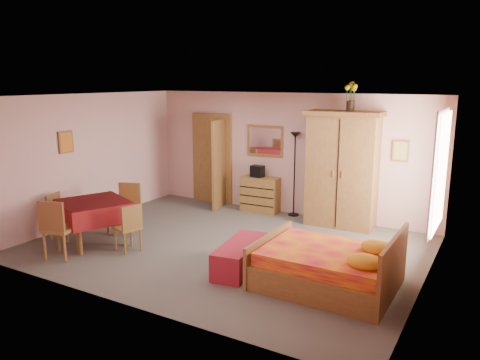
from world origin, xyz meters
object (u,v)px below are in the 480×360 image
Objects in this scene: chest_of_drawers at (260,194)px; chair_east at (127,227)px; wall_mirror at (265,141)px; wardrobe at (342,169)px; chair_north at (127,209)px; stereo at (257,171)px; chair_south at (60,228)px; floor_lamp at (294,174)px; bed at (327,256)px; sunflower_vase at (351,96)px; bench at (240,256)px; chair_west at (62,216)px; dining_table at (95,222)px.

chair_east is (-0.84, -3.28, 0.03)m from chest_of_drawers.
wardrobe reaches higher than wall_mirror.
chest_of_drawers is 3.39m from chair_east.
chair_east is (0.66, -0.69, -0.06)m from chair_north.
stereo is at bearing 175.76° from wardrobe.
chest_of_drawers is 0.94× the size of wall_mirror.
chair_north is at bearing 71.34° from chair_south.
floor_lamp reaches higher than chest_of_drawers.
wall_mirror reaches higher than bed.
bed is 4.09m from chair_north.
chair_south is 1.21× the size of chair_east.
chair_south is at bearing -131.40° from sunflower_vase.
chair_west is (-3.56, -0.37, 0.20)m from bench.
sunflower_vase reaches higher than chair_east.
bench is 3.59m from chair_west.
chair_south is 1.06× the size of chair_north.
chair_north is at bearing -143.84° from sunflower_vase.
bed is 4.30m from chair_south.
bench is at bearing 4.22° from chair_south.
wardrobe is 5.38m from chair_west.
floor_lamp is 3.76m from chair_east.
chest_of_drawers is 1.18m from wall_mirror.
floor_lamp is 0.79× the size of wardrobe.
bed reaches higher than chair_west.
chest_of_drawers is at bearing 64.61° from dining_table.
chair_east is at bearing -104.92° from wall_mirror.
wardrobe is 4.77m from dining_table.
chair_west is at bearing -131.73° from floor_lamp.
chair_north is 1.14× the size of chair_west.
wardrobe is 3.01m from bed.
chair_south reaches higher than dining_table.
stereo is at bearing 3.82° from chair_east.
chair_east is at bearing -115.47° from floor_lamp.
stereo reaches higher than chair_south.
chair_west is (-2.33, -3.60, -1.14)m from wall_mirror.
sunflower_vase reaches higher than chest_of_drawers.
chair_west is (-2.26, -3.38, -0.49)m from stereo.
wardrobe is 3.14m from bench.
chair_south is 1.02m from chair_west.
wall_mirror is 3.71m from bench.
bed is at bearing -0.82° from chair_south.
stereo is 3.35m from bench.
bench is (0.47, -3.11, -0.69)m from floor_lamp.
dining_table is at bearing -137.36° from sunflower_vase.
stereo is 0.84m from floor_lamp.
chest_of_drawers is at bearing 131.44° from chair_west.
chair_east is at bearing -173.53° from bed.
bench is (-1.35, -0.10, -0.23)m from bed.
stereo is at bearing -172.81° from chest_of_drawers.
bed is 3.44m from chair_east.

